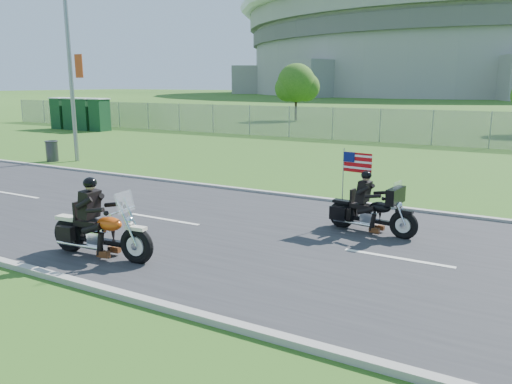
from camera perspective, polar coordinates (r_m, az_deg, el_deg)
The scene contains 15 objects.
ground at distance 11.97m, azimuth -3.07°, elevation -4.56°, with size 420.00×420.00×0.00m, color #254816.
road at distance 11.97m, azimuth -3.07°, elevation -4.47°, with size 120.00×8.00×0.04m, color #28282B.
curb_north at distance 15.42m, azimuth 5.00°, elevation -0.55°, with size 120.00×0.18×0.12m, color #9E9B93.
curb_south at distance 9.01m, azimuth -17.21°, elevation -10.62°, with size 120.00×0.18×0.12m, color #9E9B93.
fence at distance 31.79m, azimuth 8.74°, elevation 7.74°, with size 60.00×0.03×2.00m, color gray.
stadium at distance 181.96m, azimuth 21.77°, elevation 15.32°, with size 140.40×140.40×29.20m.
streetlight at distance 24.20m, azimuth -20.31°, elevation 16.74°, with size 0.90×2.46×10.00m.
porta_toilet_a at distance 38.84m, azimuth -17.43°, elevation 8.36°, with size 1.10×1.10×2.30m, color #133B1E.
porta_toilet_b at distance 39.87m, azimuth -18.83°, elevation 8.35°, with size 1.10×1.10×2.30m, color #133B1E.
porta_toilet_c at distance 40.92m, azimuth -20.16°, elevation 8.35°, with size 1.10×1.10×2.30m, color #133B1E.
porta_toilet_d at distance 41.99m, azimuth -21.42°, elevation 8.33°, with size 1.10×1.10×2.30m, color #133B1E.
tree_fence_mid at distance 48.11m, azimuth 4.69°, elevation 12.11°, with size 3.96×3.69×5.30m.
motorcycle_lead at distance 10.55m, azimuth -17.43°, elevation -4.49°, with size 2.48×0.73×1.67m.
motorcycle_follow at distance 11.97m, azimuth 13.07°, elevation -2.32°, with size 2.22×0.80×1.85m.
trash_can at distance 24.43m, azimuth -22.29°, elevation 4.32°, with size 0.52×0.52×0.91m, color #303034.
Camera 1 is at (6.15, -9.66, 3.48)m, focal length 35.00 mm.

